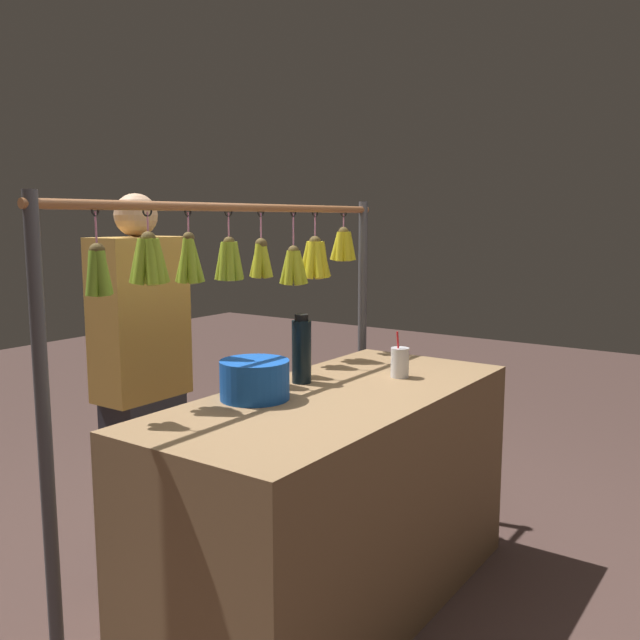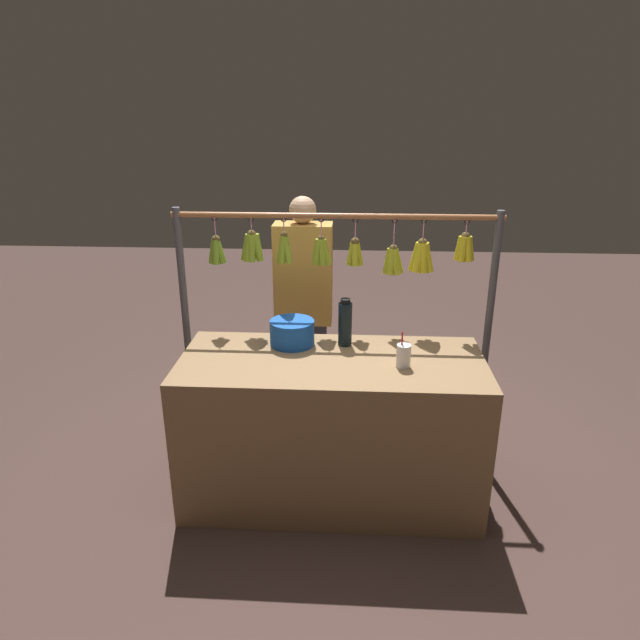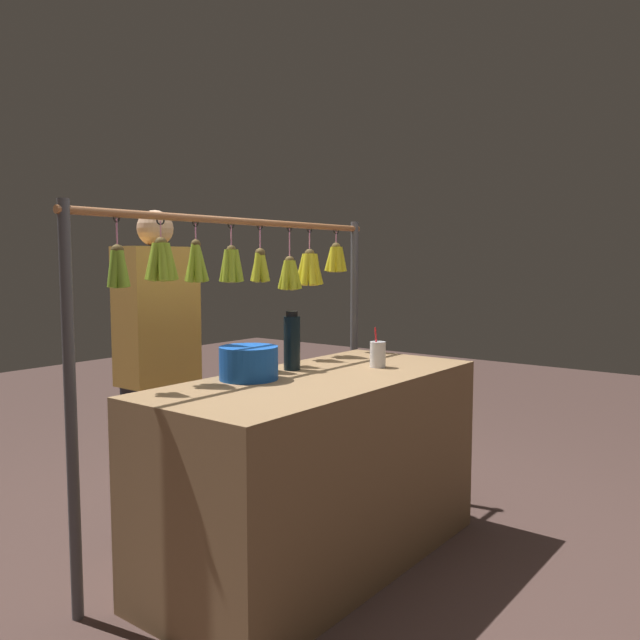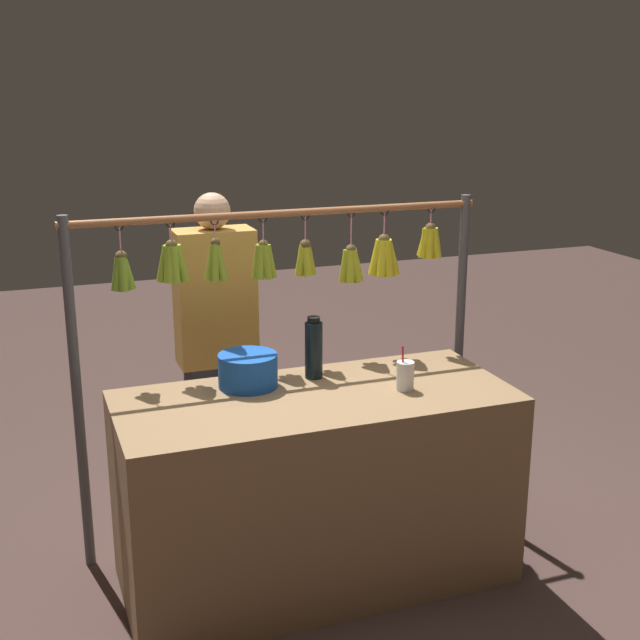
# 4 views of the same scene
# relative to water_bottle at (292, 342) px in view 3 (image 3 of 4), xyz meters

# --- Properties ---
(ground_plane) EXTENTS (12.00, 12.00, 0.00)m
(ground_plane) POSITION_rel_water_bottle_xyz_m (0.06, 0.20, -0.97)
(ground_plane) COLOR #48332E
(market_counter) EXTENTS (1.63, 0.71, 0.84)m
(market_counter) POSITION_rel_water_bottle_xyz_m (0.06, 0.20, -0.55)
(market_counter) COLOR olive
(market_counter) RESTS_ON ground
(display_rack) EXTENTS (1.88, 0.14, 1.56)m
(display_rack) POSITION_rel_water_bottle_xyz_m (0.03, -0.24, 0.20)
(display_rack) COLOR #4C4C51
(display_rack) RESTS_ON ground
(water_bottle) EXTENTS (0.08, 0.08, 0.27)m
(water_bottle) POSITION_rel_water_bottle_xyz_m (0.00, 0.00, 0.00)
(water_bottle) COLOR black
(water_bottle) RESTS_ON market_counter
(blue_bucket) EXTENTS (0.25, 0.25, 0.14)m
(blue_bucket) POSITION_rel_water_bottle_xyz_m (0.30, 0.01, -0.06)
(blue_bucket) COLOR blue
(blue_bucket) RESTS_ON market_counter
(drink_cup) EXTENTS (0.07, 0.07, 0.19)m
(drink_cup) POSITION_rel_water_bottle_xyz_m (-0.30, 0.27, -0.07)
(drink_cup) COLOR silver
(drink_cup) RESTS_ON market_counter
(vendor_person) EXTENTS (0.38, 0.20, 1.58)m
(vendor_person) POSITION_rel_water_bottle_xyz_m (0.28, -0.61, -0.19)
(vendor_person) COLOR #2D2D38
(vendor_person) RESTS_ON ground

